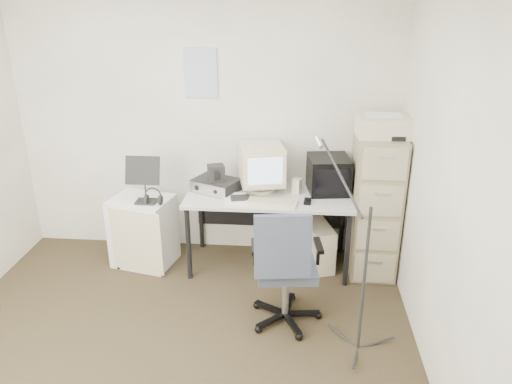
# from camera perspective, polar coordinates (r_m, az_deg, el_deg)

# --- Properties ---
(floor) EXTENTS (3.60, 3.60, 0.01)m
(floor) POSITION_cam_1_polar(r_m,az_deg,el_deg) (3.76, -10.15, -19.00)
(floor) COLOR #2D2419
(floor) RESTS_ON ground
(wall_back) EXTENTS (3.60, 0.02, 2.50)m
(wall_back) POSITION_cam_1_polar(r_m,az_deg,el_deg) (4.75, -5.82, 7.44)
(wall_back) COLOR white
(wall_back) RESTS_ON ground
(wall_right) EXTENTS (0.02, 3.60, 2.50)m
(wall_right) POSITION_cam_1_polar(r_m,az_deg,el_deg) (3.12, 21.99, -2.19)
(wall_right) COLOR white
(wall_right) RESTS_ON ground
(wall_calendar) EXTENTS (0.30, 0.02, 0.44)m
(wall_calendar) POSITION_cam_1_polar(r_m,az_deg,el_deg) (4.64, -6.33, 13.38)
(wall_calendar) COLOR white
(wall_calendar) RESTS_ON wall_back
(filing_cabinet) EXTENTS (0.40, 0.60, 1.30)m
(filing_cabinet) POSITION_cam_1_polar(r_m,az_deg,el_deg) (4.62, 13.39, -1.37)
(filing_cabinet) COLOR #92835F
(filing_cabinet) RESTS_ON floor
(printer) EXTENTS (0.46, 0.32, 0.17)m
(printer) POSITION_cam_1_polar(r_m,az_deg,el_deg) (4.34, 14.35, 7.26)
(printer) COLOR beige
(printer) RESTS_ON filing_cabinet
(desk) EXTENTS (1.50, 0.70, 0.73)m
(desk) POSITION_cam_1_polar(r_m,az_deg,el_deg) (4.67, 1.49, -4.37)
(desk) COLOR silver
(desk) RESTS_ON floor
(crt_monitor) EXTENTS (0.46, 0.48, 0.42)m
(crt_monitor) POSITION_cam_1_polar(r_m,az_deg,el_deg) (4.53, 0.63, 2.72)
(crt_monitor) COLOR beige
(crt_monitor) RESTS_ON desk
(crt_tv) EXTENTS (0.40, 0.42, 0.32)m
(crt_tv) POSITION_cam_1_polar(r_m,az_deg,el_deg) (4.57, 8.28, 2.02)
(crt_tv) COLOR black
(crt_tv) RESTS_ON desk
(desk_speaker) EXTENTS (0.09, 0.09, 0.13)m
(desk_speaker) POSITION_cam_1_polar(r_m,az_deg,el_deg) (4.53, 4.68, 0.70)
(desk_speaker) COLOR beige
(desk_speaker) RESTS_ON desk
(keyboard) EXTENTS (0.46, 0.21, 0.02)m
(keyboard) POSITION_cam_1_polar(r_m,az_deg,el_deg) (4.30, 1.75, -1.22)
(keyboard) COLOR beige
(keyboard) RESTS_ON desk
(mouse) EXTENTS (0.07, 0.11, 0.03)m
(mouse) POSITION_cam_1_polar(r_m,az_deg,el_deg) (4.34, 5.91, -1.07)
(mouse) COLOR black
(mouse) RESTS_ON desk
(radio_receiver) EXTENTS (0.47, 0.42, 0.11)m
(radio_receiver) POSITION_cam_1_polar(r_m,az_deg,el_deg) (4.58, -4.60, 0.81)
(radio_receiver) COLOR black
(radio_receiver) RESTS_ON desk
(radio_speaker) EXTENTS (0.18, 0.17, 0.14)m
(radio_speaker) POSITION_cam_1_polar(r_m,az_deg,el_deg) (4.51, -4.58, 2.19)
(radio_speaker) COLOR black
(radio_speaker) RESTS_ON radio_receiver
(papers) EXTENTS (0.25, 0.31, 0.02)m
(papers) POSITION_cam_1_polar(r_m,az_deg,el_deg) (4.38, -2.32, -0.83)
(papers) COLOR white
(papers) RESTS_ON desk
(pc_tower) EXTENTS (0.32, 0.49, 0.42)m
(pc_tower) POSITION_cam_1_polar(r_m,az_deg,el_deg) (4.77, 7.10, -6.04)
(pc_tower) COLOR beige
(pc_tower) RESTS_ON floor
(office_chair) EXTENTS (0.64, 0.64, 1.00)m
(office_chair) POSITION_cam_1_polar(r_m,az_deg,el_deg) (3.85, 3.47, -8.32)
(office_chair) COLOR #484E60
(office_chair) RESTS_ON floor
(side_cart) EXTENTS (0.61, 0.53, 0.66)m
(side_cart) POSITION_cam_1_polar(r_m,az_deg,el_deg) (4.85, -12.73, -4.36)
(side_cart) COLOR white
(side_cart) RESTS_ON floor
(music_stand) EXTENTS (0.34, 0.23, 0.45)m
(music_stand) POSITION_cam_1_polar(r_m,az_deg,el_deg) (4.54, -12.64, 1.45)
(music_stand) COLOR black
(music_stand) RESTS_ON side_cart
(headphones) EXTENTS (0.22, 0.22, 0.03)m
(headphones) POSITION_cam_1_polar(r_m,az_deg,el_deg) (4.54, -11.65, -0.76)
(headphones) COLOR black
(headphones) RESTS_ON side_cart
(mic_stand) EXTENTS (0.03, 0.03, 1.48)m
(mic_stand) POSITION_cam_1_polar(r_m,az_deg,el_deg) (3.51, 12.47, -7.56)
(mic_stand) COLOR black
(mic_stand) RESTS_ON floor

